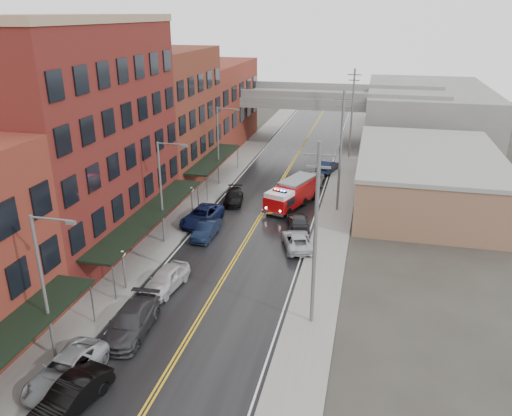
# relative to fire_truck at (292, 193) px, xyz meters

# --- Properties ---
(road) EXTENTS (11.00, 160.00, 0.02)m
(road) POSITION_rel_fire_truck_xyz_m (-2.53, -5.17, -1.47)
(road) COLOR black
(road) RESTS_ON ground
(sidewalk_left) EXTENTS (3.00, 160.00, 0.15)m
(sidewalk_left) POSITION_rel_fire_truck_xyz_m (-9.83, -5.17, -1.40)
(sidewalk_left) COLOR slate
(sidewalk_left) RESTS_ON ground
(sidewalk_right) EXTENTS (3.00, 160.00, 0.15)m
(sidewalk_right) POSITION_rel_fire_truck_xyz_m (4.77, -5.17, -1.40)
(sidewalk_right) COLOR slate
(sidewalk_right) RESTS_ON ground
(curb_left) EXTENTS (0.30, 160.00, 0.15)m
(curb_left) POSITION_rel_fire_truck_xyz_m (-8.18, -5.17, -1.40)
(curb_left) COLOR gray
(curb_left) RESTS_ON ground
(curb_right) EXTENTS (0.30, 160.00, 0.15)m
(curb_right) POSITION_rel_fire_truck_xyz_m (3.12, -5.17, -1.40)
(curb_right) COLOR gray
(curb_right) RESTS_ON ground
(brick_building_b) EXTENTS (9.00, 20.00, 18.00)m
(brick_building_b) POSITION_rel_fire_truck_xyz_m (-15.83, -12.17, 7.52)
(brick_building_b) COLOR maroon
(brick_building_b) RESTS_ON ground
(brick_building_c) EXTENTS (9.00, 15.00, 15.00)m
(brick_building_c) POSITION_rel_fire_truck_xyz_m (-15.83, 5.33, 6.02)
(brick_building_c) COLOR #5C241B
(brick_building_c) RESTS_ON ground
(brick_building_far) EXTENTS (9.00, 20.00, 12.00)m
(brick_building_far) POSITION_rel_fire_truck_xyz_m (-15.83, 22.83, 4.52)
(brick_building_far) COLOR maroon
(brick_building_far) RESTS_ON ground
(tan_building) EXTENTS (14.00, 22.00, 5.00)m
(tan_building) POSITION_rel_fire_truck_xyz_m (13.47, 4.83, 1.02)
(tan_building) COLOR #896249
(tan_building) RESTS_ON ground
(right_far_block) EXTENTS (18.00, 30.00, 8.00)m
(right_far_block) POSITION_rel_fire_truck_xyz_m (15.47, 34.83, 2.52)
(right_far_block) COLOR slate
(right_far_block) RESTS_ON ground
(awning_1) EXTENTS (2.60, 18.00, 3.09)m
(awning_1) POSITION_rel_fire_truck_xyz_m (-10.02, -12.17, 1.51)
(awning_1) COLOR black
(awning_1) RESTS_ON ground
(awning_2) EXTENTS (2.60, 13.00, 3.09)m
(awning_2) POSITION_rel_fire_truck_xyz_m (-10.02, 5.33, 1.51)
(awning_2) COLOR black
(awning_2) RESTS_ON ground
(globe_lamp_1) EXTENTS (0.44, 0.44, 3.12)m
(globe_lamp_1) POSITION_rel_fire_truck_xyz_m (-8.93, -19.17, 0.83)
(globe_lamp_1) COLOR #59595B
(globe_lamp_1) RESTS_ON ground
(globe_lamp_2) EXTENTS (0.44, 0.44, 3.12)m
(globe_lamp_2) POSITION_rel_fire_truck_xyz_m (-8.93, -5.17, 0.83)
(globe_lamp_2) COLOR #59595B
(globe_lamp_2) RESTS_ON ground
(street_lamp_0) EXTENTS (2.64, 0.22, 9.00)m
(street_lamp_0) POSITION_rel_fire_truck_xyz_m (-9.08, -27.17, 3.71)
(street_lamp_0) COLOR #59595B
(street_lamp_0) RESTS_ON ground
(street_lamp_1) EXTENTS (2.64, 0.22, 9.00)m
(street_lamp_1) POSITION_rel_fire_truck_xyz_m (-9.08, -11.17, 3.71)
(street_lamp_1) COLOR #59595B
(street_lamp_1) RESTS_ON ground
(street_lamp_2) EXTENTS (2.64, 0.22, 9.00)m
(street_lamp_2) POSITION_rel_fire_truck_xyz_m (-9.08, 4.83, 3.71)
(street_lamp_2) COLOR #59595B
(street_lamp_2) RESTS_ON ground
(utility_pole_0) EXTENTS (1.80, 0.24, 12.00)m
(utility_pole_0) POSITION_rel_fire_truck_xyz_m (4.67, -20.17, 4.83)
(utility_pole_0) COLOR #59595B
(utility_pole_0) RESTS_ON ground
(utility_pole_1) EXTENTS (1.80, 0.24, 12.00)m
(utility_pole_1) POSITION_rel_fire_truck_xyz_m (4.67, -0.17, 4.83)
(utility_pole_1) COLOR #59595B
(utility_pole_1) RESTS_ON ground
(utility_pole_2) EXTENTS (1.80, 0.24, 12.00)m
(utility_pole_2) POSITION_rel_fire_truck_xyz_m (4.67, 19.83, 4.83)
(utility_pole_2) COLOR #59595B
(utility_pole_2) RESTS_ON ground
(overpass) EXTENTS (40.00, 10.00, 7.50)m
(overpass) POSITION_rel_fire_truck_xyz_m (-2.53, 26.83, 4.51)
(overpass) COLOR slate
(overpass) RESTS_ON ground
(fire_truck) EXTENTS (4.88, 7.84, 2.73)m
(fire_truck) POSITION_rel_fire_truck_xyz_m (0.00, 0.00, 0.00)
(fire_truck) COLOR #AB0709
(fire_truck) RESTS_ON ground
(parked_car_left_1) EXTENTS (2.56, 4.96, 1.56)m
(parked_car_left_1) POSITION_rel_fire_truck_xyz_m (-6.13, -30.47, -0.70)
(parked_car_left_1) COLOR black
(parked_car_left_1) RESTS_ON ground
(parked_car_left_2) EXTENTS (2.79, 5.50, 1.49)m
(parked_car_left_2) POSITION_rel_fire_truck_xyz_m (-7.53, -28.79, -0.73)
(parked_car_left_2) COLOR #929599
(parked_car_left_2) RESTS_ON ground
(parked_car_left_3) EXTENTS (2.65, 5.75, 1.63)m
(parked_car_left_3) POSITION_rel_fire_truck_xyz_m (-6.14, -23.87, -0.66)
(parked_car_left_3) COLOR #2B2B2E
(parked_car_left_3) RESTS_ON ground
(parked_car_left_4) EXTENTS (2.48, 4.93, 1.61)m
(parked_car_left_4) POSITION_rel_fire_truck_xyz_m (-6.13, -18.37, -0.67)
(parked_car_left_4) COLOR #B9B9B9
(parked_car_left_4) RESTS_ON ground
(parked_car_left_5) EXTENTS (1.58, 4.37, 1.43)m
(parked_car_left_5) POSITION_rel_fire_truck_xyz_m (-6.16, -9.20, -0.76)
(parked_car_left_5) COLOR black
(parked_car_left_5) RESTS_ON ground
(parked_car_left_6) EXTENTS (3.26, 5.89, 1.56)m
(parked_car_left_6) POSITION_rel_fire_truck_xyz_m (-7.53, -6.37, -0.70)
(parked_car_left_6) COLOR #111A43
(parked_car_left_6) RESTS_ON ground
(parked_car_left_7) EXTENTS (2.63, 4.83, 1.33)m
(parked_car_left_7) POSITION_rel_fire_truck_xyz_m (-6.13, -0.37, -0.82)
(parked_car_left_7) COLOR black
(parked_car_left_7) RESTS_ON ground
(parked_car_right_0) EXTENTS (3.66, 5.33, 1.35)m
(parked_car_right_0) POSITION_rel_fire_truck_xyz_m (2.06, -9.49, -0.80)
(parked_car_right_0) COLOR #ACB0B5
(parked_car_right_0) RESTS_ON ground
(parked_car_right_1) EXTENTS (2.99, 4.95, 1.34)m
(parked_car_right_1) POSITION_rel_fire_truck_xyz_m (1.49, -5.37, -0.81)
(parked_car_right_1) COLOR #242426
(parked_car_right_1) RESTS_ON ground
(parked_car_right_2) EXTENTS (1.70, 4.22, 1.44)m
(parked_car_right_2) POSITION_rel_fire_truck_xyz_m (1.56, 7.89, -0.76)
(parked_car_right_2) COLOR #B2B2B2
(parked_car_right_2) RESTS_ON ground
(parked_car_right_3) EXTENTS (2.71, 4.77, 1.49)m
(parked_car_right_3) POSITION_rel_fire_truck_xyz_m (2.47, 12.78, -0.74)
(parked_car_right_3) COLOR black
(parked_car_right_3) RESTS_ON ground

